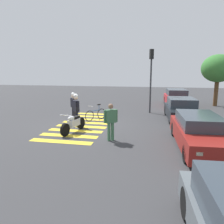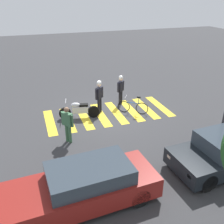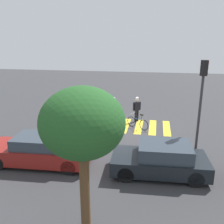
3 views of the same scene
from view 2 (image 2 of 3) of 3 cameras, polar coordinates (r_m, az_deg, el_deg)
The scene contains 9 objects.
ground_plane at distance 13.88m, azimuth -0.81°, elevation -0.36°, with size 60.00×60.00×0.00m, color #38383A.
police_motorcycle at distance 13.32m, azimuth -7.35°, elevation 0.43°, with size 2.09×0.71×1.03m.
leaning_bicycle at distance 13.81m, azimuth 4.74°, elevation 1.15°, with size 1.43×0.96×1.00m.
officer_on_foot at distance 14.71m, azimuth 1.97°, elevation 5.49°, with size 0.52×0.48×1.76m.
officer_by_motorcycle at distance 13.57m, azimuth -2.88°, elevation 4.02°, with size 0.53×0.50×1.86m.
pedestrian_bystander at distance 11.05m, azimuth -9.99°, elevation -2.36°, with size 0.45×0.56×1.69m.
crosswalk_stripes at distance 13.87m, azimuth -0.81°, elevation -0.34°, with size 6.75×2.92×0.01m.
car_black_suv at distance 10.44m, azimuth 23.96°, elevation -8.23°, with size 4.07×2.08×1.36m.
car_maroon_wagon at distance 8.16m, azimuth -6.25°, elevation -16.26°, with size 4.78×2.01×1.35m.
Camera 2 is at (3.82, 11.87, 6.08)m, focal length 40.59 mm.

